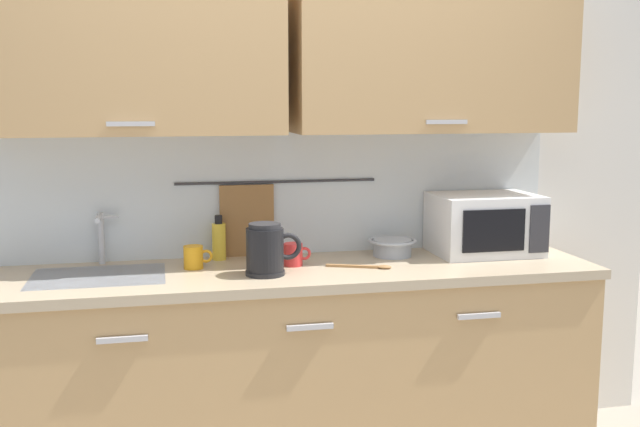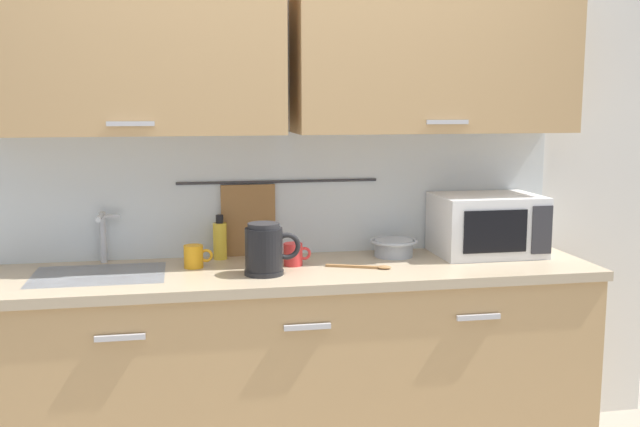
% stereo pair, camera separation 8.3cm
% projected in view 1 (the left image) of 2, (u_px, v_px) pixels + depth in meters
% --- Properties ---
extents(counter_unit, '(2.53, 0.64, 0.90)m').
position_uv_depth(counter_unit, '(293.00, 370.00, 3.12)').
color(counter_unit, tan).
rests_on(counter_unit, ground).
extents(back_wall_assembly, '(3.70, 0.41, 2.50)m').
position_uv_depth(back_wall_assembly, '(284.00, 116.00, 3.19)').
color(back_wall_assembly, silver).
rests_on(back_wall_assembly, ground).
extents(sink_faucet, '(0.09, 0.17, 0.22)m').
position_uv_depth(sink_faucet, '(101.00, 231.00, 3.09)').
color(sink_faucet, '#B2B5BA').
rests_on(sink_faucet, counter_unit).
extents(microwave, '(0.46, 0.35, 0.27)m').
position_uv_depth(microwave, '(484.00, 224.00, 3.33)').
color(microwave, white).
rests_on(microwave, counter_unit).
extents(electric_kettle, '(0.23, 0.16, 0.21)m').
position_uv_depth(electric_kettle, '(266.00, 250.00, 2.92)').
color(electric_kettle, black).
rests_on(electric_kettle, counter_unit).
extents(dish_soap_bottle, '(0.06, 0.06, 0.20)m').
position_uv_depth(dish_soap_bottle, '(219.00, 240.00, 3.20)').
color(dish_soap_bottle, yellow).
rests_on(dish_soap_bottle, counter_unit).
extents(mug_near_sink, '(0.12, 0.08, 0.09)m').
position_uv_depth(mug_near_sink, '(194.00, 257.00, 3.04)').
color(mug_near_sink, orange).
rests_on(mug_near_sink, counter_unit).
extents(mixing_bowl, '(0.21, 0.21, 0.08)m').
position_uv_depth(mixing_bowl, '(392.00, 246.00, 3.28)').
color(mixing_bowl, '#A5ADB7').
rests_on(mixing_bowl, counter_unit).
extents(mug_by_kettle, '(0.12, 0.08, 0.09)m').
position_uv_depth(mug_by_kettle, '(293.00, 254.00, 3.09)').
color(mug_by_kettle, red).
rests_on(mug_by_kettle, counter_unit).
extents(wooden_spoon, '(0.27, 0.13, 0.01)m').
position_uv_depth(wooden_spoon, '(367.00, 266.00, 3.05)').
color(wooden_spoon, '#9E7042').
rests_on(wooden_spoon, counter_unit).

